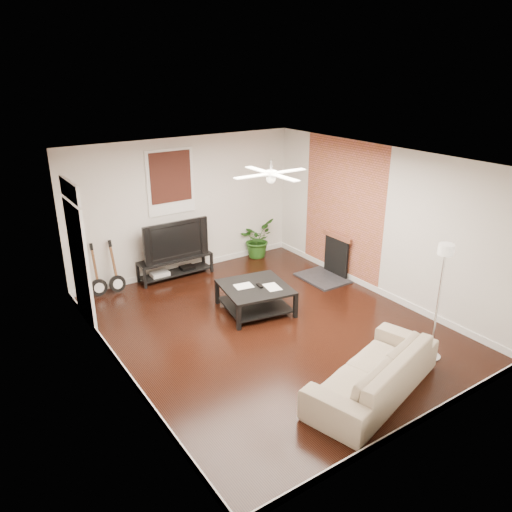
{
  "coord_description": "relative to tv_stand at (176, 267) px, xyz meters",
  "views": [
    {
      "loc": [
        -4.26,
        -5.93,
        4.14
      ],
      "look_at": [
        0.0,
        0.4,
        1.15
      ],
      "focal_mm": 34.67,
      "sensor_mm": 36.0,
      "label": 1
    }
  ],
  "objects": [
    {
      "name": "brick_accent",
      "position": [
        2.88,
        -1.78,
        1.18
      ],
      "size": [
        0.02,
        2.2,
        2.8
      ],
      "primitive_type": "cube",
      "color": "#AE5D38",
      "rests_on": "floor"
    },
    {
      "name": "door_left",
      "position": [
        -2.07,
        -0.88,
        1.03
      ],
      "size": [
        0.08,
        1.0,
        2.5
      ],
      "primitive_type": "cube",
      "color": "white",
      "rests_on": "wall_left"
    },
    {
      "name": "tv_stand",
      "position": [
        0.0,
        0.0,
        0.0
      ],
      "size": [
        1.54,
        0.41,
        0.43
      ],
      "primitive_type": "cube",
      "color": "black",
      "rests_on": "floor"
    },
    {
      "name": "room",
      "position": [
        0.39,
        -2.78,
        1.18
      ],
      "size": [
        5.01,
        6.01,
        2.81
      ],
      "color": "black",
      "rests_on": "ground"
    },
    {
      "name": "guitar_right",
      "position": [
        -1.26,
        -0.06,
        0.3
      ],
      "size": [
        0.34,
        0.25,
        1.04
      ],
      "primitive_type": null,
      "rotation": [
        0.0,
        0.0,
        0.07
      ],
      "color": "black",
      "rests_on": "floor"
    },
    {
      "name": "coffee_table",
      "position": [
        0.54,
        -2.14,
        0.02
      ],
      "size": [
        1.31,
        1.31,
        0.47
      ],
      "primitive_type": "cube",
      "rotation": [
        0.0,
        0.0,
        -0.18
      ],
      "color": "black",
      "rests_on": "floor"
    },
    {
      "name": "window_back",
      "position": [
        0.09,
        0.19,
        1.73
      ],
      "size": [
        1.0,
        0.06,
        1.3
      ],
      "primitive_type": "cube",
      "color": "black",
      "rests_on": "wall_back"
    },
    {
      "name": "floor_lamp",
      "position": [
        1.88,
        -4.88,
        0.7
      ],
      "size": [
        0.37,
        0.37,
        1.82
      ],
      "primitive_type": null,
      "rotation": [
        0.0,
        0.0,
        0.27
      ],
      "color": "silver",
      "rests_on": "floor"
    },
    {
      "name": "potted_plant",
      "position": [
        2.04,
        0.04,
        0.21
      ],
      "size": [
        1.01,
        0.99,
        0.85
      ],
      "primitive_type": "imported",
      "rotation": [
        0.0,
        0.0,
        0.62
      ],
      "color": "#225117",
      "rests_on": "floor"
    },
    {
      "name": "sofa",
      "position": [
        0.53,
        -4.98,
        0.11
      ],
      "size": [
        2.39,
        1.45,
        0.65
      ],
      "primitive_type": "imported",
      "rotation": [
        0.0,
        0.0,
        3.42
      ],
      "color": "tan",
      "rests_on": "floor"
    },
    {
      "name": "tv",
      "position": [
        0.0,
        0.02,
        0.61
      ],
      "size": [
        1.38,
        0.18,
        0.79
      ],
      "primitive_type": "imported",
      "color": "black",
      "rests_on": "tv_stand"
    },
    {
      "name": "fireplace",
      "position": [
        2.59,
        -1.78,
        0.24
      ],
      "size": [
        0.8,
        1.1,
        0.92
      ],
      "primitive_type": "cube",
      "color": "black",
      "rests_on": "floor"
    },
    {
      "name": "guitar_left",
      "position": [
        -1.61,
        -0.03,
        0.3
      ],
      "size": [
        0.33,
        0.24,
        1.04
      ],
      "primitive_type": null,
      "rotation": [
        0.0,
        0.0,
        -0.03
      ],
      "color": "black",
      "rests_on": "floor"
    },
    {
      "name": "ceiling_fan",
      "position": [
        0.39,
        -2.78,
        2.38
      ],
      "size": [
        1.24,
        1.24,
        0.32
      ],
      "primitive_type": null,
      "color": "white",
      "rests_on": "ceiling"
    }
  ]
}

